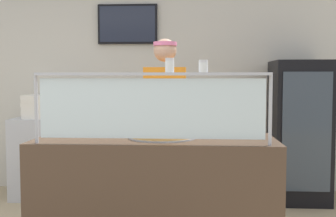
{
  "coord_description": "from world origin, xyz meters",
  "views": [
    {
      "loc": [
        1.2,
        -2.8,
        1.4
      ],
      "look_at": [
        0.99,
        0.4,
        1.17
      ],
      "focal_mm": 45.52,
      "sensor_mm": 36.0,
      "label": 1
    }
  ],
  "objects_px": {
    "drink_fridge": "(299,131)",
    "pizza_box_stack": "(44,106)",
    "pizza_tray": "(162,136)",
    "worker_figure": "(166,121)",
    "parmesan_shaker": "(170,66)",
    "pepper_flake_shaker": "(203,67)",
    "pizza_server": "(168,133)"
  },
  "relations": [
    {
      "from": "worker_figure",
      "to": "pizza_box_stack",
      "type": "height_order",
      "value": "worker_figure"
    },
    {
      "from": "pizza_tray",
      "to": "worker_figure",
      "type": "relative_size",
      "value": 0.28
    },
    {
      "from": "worker_figure",
      "to": "pizza_box_stack",
      "type": "bearing_deg",
      "value": 147.02
    },
    {
      "from": "pizza_tray",
      "to": "pizza_server",
      "type": "height_order",
      "value": "pizza_server"
    },
    {
      "from": "pizza_server",
      "to": "parmesan_shaker",
      "type": "bearing_deg",
      "value": -86.24
    },
    {
      "from": "worker_figure",
      "to": "pizza_box_stack",
      "type": "relative_size",
      "value": 4.25
    },
    {
      "from": "parmesan_shaker",
      "to": "pizza_box_stack",
      "type": "xyz_separation_m",
      "value": [
        -1.59,
        1.99,
        -0.41
      ]
    },
    {
      "from": "parmesan_shaker",
      "to": "pepper_flake_shaker",
      "type": "xyz_separation_m",
      "value": [
        0.23,
        0.0,
        -0.01
      ]
    },
    {
      "from": "parmesan_shaker",
      "to": "worker_figure",
      "type": "relative_size",
      "value": 0.06
    },
    {
      "from": "drink_fridge",
      "to": "pizza_box_stack",
      "type": "relative_size",
      "value": 3.86
    },
    {
      "from": "pizza_server",
      "to": "pizza_box_stack",
      "type": "height_order",
      "value": "pizza_box_stack"
    },
    {
      "from": "pepper_flake_shaker",
      "to": "pizza_server",
      "type": "bearing_deg",
      "value": 132.0
    },
    {
      "from": "pepper_flake_shaker",
      "to": "drink_fridge",
      "type": "bearing_deg",
      "value": 60.98
    },
    {
      "from": "pizza_box_stack",
      "to": "pizza_server",
      "type": "bearing_deg",
      "value": -47.6
    },
    {
      "from": "pepper_flake_shaker",
      "to": "worker_figure",
      "type": "bearing_deg",
      "value": 107.62
    },
    {
      "from": "pepper_flake_shaker",
      "to": "worker_figure",
      "type": "relative_size",
      "value": 0.05
    },
    {
      "from": "pepper_flake_shaker",
      "to": "drink_fridge",
      "type": "relative_size",
      "value": 0.05
    },
    {
      "from": "pepper_flake_shaker",
      "to": "pizza_box_stack",
      "type": "height_order",
      "value": "pepper_flake_shaker"
    },
    {
      "from": "parmesan_shaker",
      "to": "pizza_box_stack",
      "type": "relative_size",
      "value": 0.23
    },
    {
      "from": "pepper_flake_shaker",
      "to": "pizza_box_stack",
      "type": "relative_size",
      "value": 0.2
    },
    {
      "from": "parmesan_shaker",
      "to": "pepper_flake_shaker",
      "type": "relative_size",
      "value": 1.16
    },
    {
      "from": "pizza_tray",
      "to": "pepper_flake_shaker",
      "type": "height_order",
      "value": "pepper_flake_shaker"
    },
    {
      "from": "pizza_tray",
      "to": "worker_figure",
      "type": "distance_m",
      "value": 0.72
    },
    {
      "from": "pepper_flake_shaker",
      "to": "pizza_box_stack",
      "type": "bearing_deg",
      "value": 132.34
    },
    {
      "from": "pizza_server",
      "to": "pizza_box_stack",
      "type": "xyz_separation_m",
      "value": [
        -1.56,
        1.71,
        0.09
      ]
    },
    {
      "from": "pizza_box_stack",
      "to": "pepper_flake_shaker",
      "type": "bearing_deg",
      "value": -47.66
    },
    {
      "from": "parmesan_shaker",
      "to": "pepper_flake_shaker",
      "type": "distance_m",
      "value": 0.23
    },
    {
      "from": "pepper_flake_shaker",
      "to": "drink_fridge",
      "type": "xyz_separation_m",
      "value": [
        1.13,
        2.03,
        -0.68
      ]
    },
    {
      "from": "pepper_flake_shaker",
      "to": "pizza_box_stack",
      "type": "distance_m",
      "value": 2.72
    },
    {
      "from": "pizza_server",
      "to": "parmesan_shaker",
      "type": "height_order",
      "value": "parmesan_shaker"
    },
    {
      "from": "drink_fridge",
      "to": "pizza_box_stack",
      "type": "xyz_separation_m",
      "value": [
        -2.94,
        -0.04,
        0.27
      ]
    },
    {
      "from": "pizza_server",
      "to": "worker_figure",
      "type": "xyz_separation_m",
      "value": [
        -0.07,
        0.74,
        0.02
      ]
    }
  ]
}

